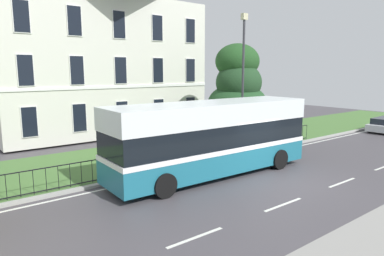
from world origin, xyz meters
The scene contains 7 objects.
ground_plane centered at (0.00, 1.30, -0.01)m, with size 60.00×56.00×0.18m.
georgian_townhouse centered at (-1.05, 17.45, 5.92)m, with size 15.12×9.94×11.53m.
iron_verge_railing centered at (-1.05, 4.40, 0.62)m, with size 19.22×0.04×0.97m.
evergreen_tree centered at (5.27, 7.84, 2.81)m, with size 4.19×4.07×6.87m.
single_decker_bus centered at (-1.65, 2.47, 1.75)m, with size 10.00×2.86×3.33m.
street_lamp_post centered at (3.32, 5.42, 4.54)m, with size 0.36×0.24×7.83m.
litter_bin centered at (-0.53, 5.31, 0.72)m, with size 0.53×0.53×1.20m.
Camera 1 is at (-11.77, -9.04, 4.73)m, focal length 32.43 mm.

